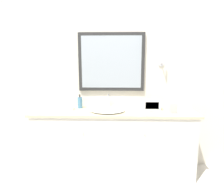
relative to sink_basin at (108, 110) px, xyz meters
name	(u,v)px	position (x,y,z in m)	size (l,w,h in m)	color
ground_plane	(113,185)	(0.08, -0.28, -0.91)	(14.00, 14.00, 0.00)	silver
wall_back	(114,79)	(0.08, 0.31, 0.37)	(8.00, 0.18, 2.55)	silver
vanity_counter	(114,142)	(0.08, 0.02, -0.46)	(2.16, 0.53, 0.89)	beige
sink_basin	(108,110)	(0.00, 0.00, 0.00)	(0.45, 0.42, 0.19)	white
soap_bottle	(80,103)	(-0.40, 0.16, 0.06)	(0.07, 0.07, 0.20)	teal
appliance_box	(152,105)	(0.59, 0.09, 0.05)	(0.25, 0.11, 0.14)	white
picture_frame	(173,109)	(0.84, -0.09, 0.04)	(0.10, 0.01, 0.13)	#B2B2B7
hand_towel_near_sink	(68,109)	(-0.54, 0.06, 0.00)	(0.16, 0.11, 0.03)	white
metal_tray	(144,113)	(0.47, -0.12, -0.01)	(0.16, 0.11, 0.01)	silver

